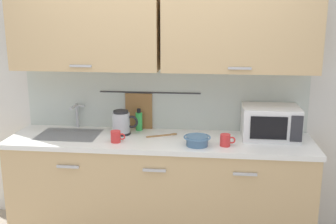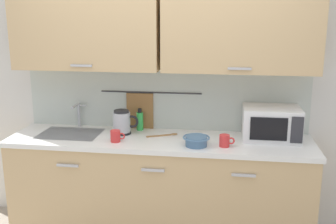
% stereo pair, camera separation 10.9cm
% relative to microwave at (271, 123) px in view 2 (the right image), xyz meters
% --- Properties ---
extents(counter_unit, '(2.53, 0.64, 0.90)m').
position_rel_microwave_xyz_m(counter_unit, '(-0.92, -0.11, -0.58)').
color(counter_unit, tan).
rests_on(counter_unit, ground).
extents(back_wall_assembly, '(3.70, 0.41, 2.50)m').
position_rel_microwave_xyz_m(back_wall_assembly, '(-0.91, 0.12, 0.49)').
color(back_wall_assembly, silver).
rests_on(back_wall_assembly, ground).
extents(sink_faucet, '(0.09, 0.17, 0.22)m').
position_rel_microwave_xyz_m(sink_faucet, '(-1.70, 0.12, 0.01)').
color(sink_faucet, '#B2B5BA').
rests_on(sink_faucet, counter_unit).
extents(microwave, '(0.46, 0.35, 0.27)m').
position_rel_microwave_xyz_m(microwave, '(0.00, 0.00, 0.00)').
color(microwave, white).
rests_on(microwave, counter_unit).
extents(electric_kettle, '(0.23, 0.16, 0.21)m').
position_rel_microwave_xyz_m(electric_kettle, '(-1.25, -0.02, -0.03)').
color(electric_kettle, black).
rests_on(electric_kettle, counter_unit).
extents(dish_soap_bottle, '(0.06, 0.06, 0.20)m').
position_rel_microwave_xyz_m(dish_soap_bottle, '(-1.12, 0.11, -0.05)').
color(dish_soap_bottle, green).
rests_on(dish_soap_bottle, counter_unit).
extents(mug_near_sink, '(0.12, 0.08, 0.09)m').
position_rel_microwave_xyz_m(mug_near_sink, '(-1.25, -0.25, -0.09)').
color(mug_near_sink, red).
rests_on(mug_near_sink, counter_unit).
extents(mixing_bowl, '(0.21, 0.21, 0.08)m').
position_rel_microwave_xyz_m(mixing_bowl, '(-0.59, -0.26, -0.09)').
color(mixing_bowl, '#4C7093').
rests_on(mixing_bowl, counter_unit).
extents(mug_by_kettle, '(0.12, 0.08, 0.09)m').
position_rel_microwave_xyz_m(mug_by_kettle, '(-0.37, -0.25, -0.09)').
color(mug_by_kettle, red).
rests_on(mug_by_kettle, counter_unit).
extents(wooden_spoon, '(0.26, 0.14, 0.01)m').
position_rel_microwave_xyz_m(wooden_spoon, '(-0.87, -0.03, -0.13)').
color(wooden_spoon, '#9E7042').
rests_on(wooden_spoon, counter_unit).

